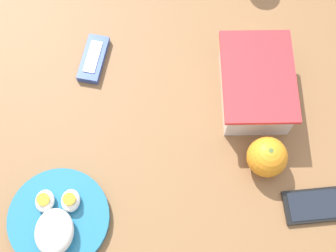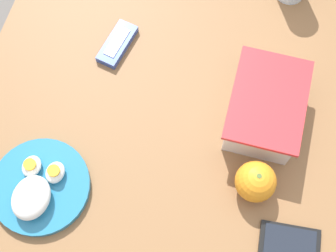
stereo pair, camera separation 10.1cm
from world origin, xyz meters
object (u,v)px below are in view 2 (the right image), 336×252
orange_fruit (256,182)px  candy_bar (117,44)px  food_container (265,108)px  cell_phone (290,242)px  rice_plate (38,188)px

orange_fruit → candy_bar: (-0.26, -0.38, -0.03)m
food_container → candy_bar: (-0.09, -0.37, -0.03)m
candy_bar → cell_phone: bearing=53.1°
rice_plate → cell_phone: bearing=92.7°
cell_phone → rice_plate: bearing=-87.3°
orange_fruit → cell_phone: size_ratio=0.67×
orange_fruit → food_container: bearing=-176.1°
candy_bar → rice_plate: bearing=-8.2°
candy_bar → cell_phone: candy_bar is taller
candy_bar → food_container: bearing=76.0°
food_container → candy_bar: 0.38m
rice_plate → cell_phone: rice_plate is taller
orange_fruit → cell_phone: bearing=44.7°
orange_fruit → candy_bar: size_ratio=0.67×
rice_plate → candy_bar: (-0.38, 0.05, -0.01)m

